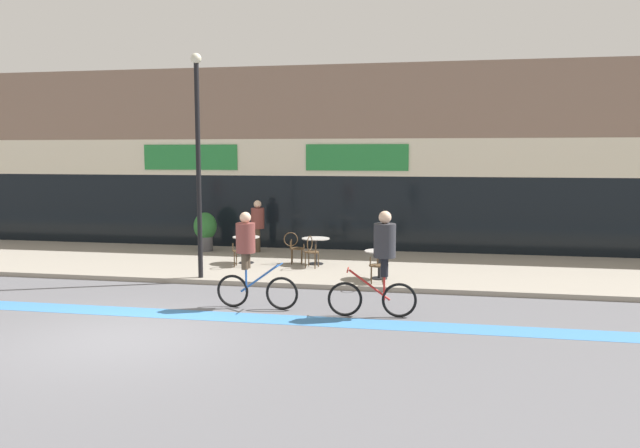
{
  "coord_description": "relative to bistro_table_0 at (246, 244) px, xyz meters",
  "views": [
    {
      "loc": [
        5.4,
        -9.92,
        3.25
      ],
      "look_at": [
        2.33,
        6.27,
        1.38
      ],
      "focal_mm": 35.0,
      "sensor_mm": 36.0,
      "label": 1
    }
  ],
  "objects": [
    {
      "name": "storefront_facade",
      "position": [
        -0.04,
        4.96,
        2.35
      ],
      "size": [
        40.0,
        4.06,
        6.07
      ],
      "color": "#7F6656",
      "rests_on": "ground"
    },
    {
      "name": "cafe_chair_1_side",
      "position": [
        1.36,
        0.19,
        -0.03
      ],
      "size": [
        0.6,
        0.45,
        0.9
      ],
      "rotation": [
        0.0,
        0.0,
        0.15
      ],
      "color": "#4C3823",
      "rests_on": "sidewalk_slab"
    },
    {
      "name": "cafe_chair_0_near",
      "position": [
        0.01,
        -0.63,
        -0.03
      ],
      "size": [
        0.44,
        0.6,
        0.9
      ],
      "rotation": [
        0.0,
        0.0,
        1.69
      ],
      "color": "#4C3823",
      "rests_on": "sidewalk_slab"
    },
    {
      "name": "bistro_table_1",
      "position": [
        1.99,
        0.2,
        -0.01
      ],
      "size": [
        0.79,
        0.79,
        0.75
      ],
      "color": "black",
      "rests_on": "sidewalk_slab"
    },
    {
      "name": "lamp_post",
      "position": [
        -0.51,
        -2.22,
        2.64
      ],
      "size": [
        0.26,
        0.26,
        5.56
      ],
      "color": "black",
      "rests_on": "sidewalk_slab"
    },
    {
      "name": "cyclist_0",
      "position": [
        4.29,
        -4.76,
        0.55
      ],
      "size": [
        1.78,
        0.55,
        2.13
      ],
      "rotation": [
        0.0,
        0.0,
        3.24
      ],
      "color": "black",
      "rests_on": "ground"
    },
    {
      "name": "sidewalk_slab",
      "position": [
        -0.04,
        0.24,
        -0.61
      ],
      "size": [
        40.0,
        5.5,
        0.12
      ],
      "primitive_type": "cube",
      "color": "gray",
      "rests_on": "ground"
    },
    {
      "name": "planter_pot",
      "position": [
        -1.96,
        1.9,
        0.16
      ],
      "size": [
        0.73,
        0.73,
        1.25
      ],
      "color": "#4C4C51",
      "rests_on": "sidewalk_slab"
    },
    {
      "name": "cyclist_2",
      "position": [
        1.5,
        -4.55,
        0.47
      ],
      "size": [
        1.78,
        0.48,
        2.04
      ],
      "rotation": [
        0.0,
        0.0,
        -0.03
      ],
      "color": "black",
      "rests_on": "ground"
    },
    {
      "name": "bistro_table_0",
      "position": [
        0.0,
        0.0,
        0.0
      ],
      "size": [
        0.77,
        0.77,
        0.76
      ],
      "color": "black",
      "rests_on": "sidewalk_slab"
    },
    {
      "name": "ground_plane",
      "position": [
        -0.04,
        -7.01,
        -0.67
      ],
      "size": [
        120.0,
        120.0,
        0.0
      ],
      "primitive_type": "plane",
      "color": "#5B5B60"
    },
    {
      "name": "pedestrian_near_end",
      "position": [
        -0.26,
        2.06,
        0.43
      ],
      "size": [
        0.51,
        0.51,
        1.65
      ],
      "rotation": [
        0.0,
        0.0,
        0.22
      ],
      "color": "#4C3D2D",
      "rests_on": "sidewalk_slab"
    },
    {
      "name": "bistro_table_2",
      "position": [
        3.95,
        -1.53,
        -0.04
      ],
      "size": [
        0.74,
        0.74,
        0.71
      ],
      "color": "black",
      "rests_on": "sidewalk_slab"
    },
    {
      "name": "bike_lane_stripe",
      "position": [
        -0.04,
        -5.32,
        -0.67
      ],
      "size": [
        36.0,
        0.7,
        0.01
      ],
      "primitive_type": "cube",
      "color": "#3D7AB7",
      "rests_on": "ground"
    },
    {
      "name": "cafe_chair_1_near",
      "position": [
        1.98,
        -0.43,
        -0.03
      ],
      "size": [
        0.45,
        0.6,
        0.9
      ],
      "rotation": [
        0.0,
        0.0,
        1.43
      ],
      "color": "#4C3823",
      "rests_on": "sidewalk_slab"
    },
    {
      "name": "cafe_chair_2_near",
      "position": [
        3.96,
        -2.16,
        -0.03
      ],
      "size": [
        0.45,
        0.6,
        0.9
      ],
      "rotation": [
        0.0,
        0.0,
        1.71
      ],
      "color": "#4C3823",
      "rests_on": "sidewalk_slab"
    }
  ]
}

